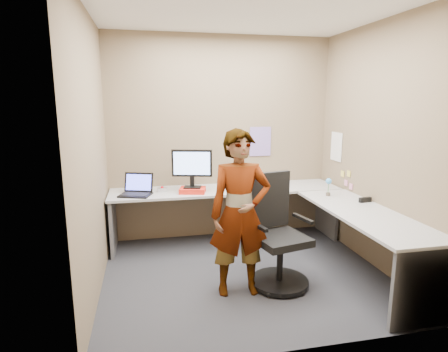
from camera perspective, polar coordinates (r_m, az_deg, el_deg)
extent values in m
plane|color=#27272C|center=(4.22, 3.23, -14.70)|extent=(3.00, 3.00, 0.00)
plane|color=brown|center=(5.07, -0.44, 5.72)|extent=(3.00, 0.00, 3.00)
plane|color=brown|center=(4.45, 22.45, 4.05)|extent=(0.00, 2.70, 2.70)
plane|color=brown|center=(3.72, -19.48, 2.95)|extent=(0.00, 2.70, 2.70)
plane|color=white|center=(3.88, 3.72, 23.99)|extent=(3.00, 3.00, 0.00)
cube|color=#AEAEAE|center=(4.87, 0.33, -2.12)|extent=(2.96, 0.65, 0.03)
cube|color=#AEAEAE|center=(4.14, 20.56, -5.33)|extent=(0.65, 1.91, 0.03)
cube|color=#59595B|center=(4.88, -16.55, -7.02)|extent=(0.04, 0.60, 0.70)
cube|color=#59595B|center=(5.44, 15.37, -5.04)|extent=(0.04, 0.60, 0.70)
cube|color=#59595B|center=(3.58, 28.19, -14.89)|extent=(0.60, 0.04, 0.70)
cube|color=red|center=(4.67, -4.81, -2.17)|extent=(0.36, 0.30, 0.06)
cube|color=black|center=(4.66, -4.82, -1.71)|extent=(0.24, 0.19, 0.02)
cube|color=black|center=(4.66, -4.86, -0.81)|extent=(0.06, 0.05, 0.12)
cube|color=black|center=(4.62, -4.91, 1.96)|extent=(0.49, 0.16, 0.33)
cube|color=#93B7FF|center=(4.60, -4.95, 1.92)|extent=(0.43, 0.12, 0.28)
cube|color=black|center=(4.63, -13.34, -2.83)|extent=(0.42, 0.37, 0.02)
cube|color=black|center=(4.72, -12.86, -0.93)|extent=(0.36, 0.19, 0.23)
cube|color=#4E59F7|center=(4.72, -12.86, -0.93)|extent=(0.31, 0.16, 0.19)
cube|color=#B7B7BC|center=(4.79, -9.40, -2.05)|extent=(0.12, 0.08, 0.04)
sphere|color=red|center=(4.77, -9.41, -1.73)|extent=(0.04, 0.04, 0.04)
cone|color=white|center=(4.64, -4.74, -2.25)|extent=(0.10, 0.10, 0.06)
cube|color=black|center=(4.51, 20.71, -3.41)|extent=(0.15, 0.06, 0.05)
cylinder|color=brown|center=(4.67, 15.56, -2.68)|extent=(0.05, 0.05, 0.04)
cylinder|color=#338C3F|center=(4.65, 15.62, -1.61)|extent=(0.01, 0.01, 0.14)
sphere|color=#47A8FA|center=(4.64, 15.67, -0.77)|extent=(0.07, 0.07, 0.07)
cube|color=#846BB7|center=(5.21, 5.55, 5.26)|extent=(0.30, 0.01, 0.40)
cube|color=white|center=(5.22, 16.75, 4.30)|extent=(0.01, 0.28, 0.38)
cube|color=#F2E059|center=(4.97, 18.47, 0.34)|extent=(0.01, 0.07, 0.07)
cube|color=pink|center=(5.04, 18.09, -1.01)|extent=(0.01, 0.07, 0.07)
cube|color=pink|center=(4.94, 18.77, -1.53)|extent=(0.01, 0.07, 0.07)
cube|color=#F2E059|center=(5.10, 17.61, 0.33)|extent=(0.01, 0.07, 0.07)
cylinder|color=black|center=(4.01, 8.41, -15.60)|extent=(0.59, 0.59, 0.04)
cylinder|color=black|center=(3.91, 8.52, -12.55)|extent=(0.06, 0.06, 0.42)
cube|color=black|center=(3.82, 8.62, -9.51)|extent=(0.58, 0.58, 0.07)
cube|color=black|center=(3.90, 6.88, -3.63)|extent=(0.47, 0.16, 0.58)
cube|color=black|center=(3.63, 5.18, -7.56)|extent=(0.11, 0.32, 0.03)
cube|color=black|center=(3.91, 11.95, -6.36)|extent=(0.11, 0.32, 0.03)
imported|color=#999399|center=(3.57, 2.44, -5.74)|extent=(0.60, 0.41, 1.60)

